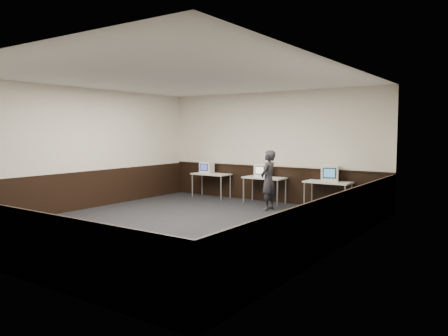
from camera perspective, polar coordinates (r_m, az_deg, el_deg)
The scene contains 18 objects.
floor at distance 9.73m, azimuth -5.28°, elevation -7.43°, with size 8.00×8.00×0.00m, color black.
ceiling at distance 9.57m, azimuth -5.43°, elevation 11.63°, with size 8.00×8.00×0.00m, color white.
back_wall at distance 12.84m, azimuth 6.22°, elevation 2.74°, with size 7.00×7.00×0.00m, color silver.
front_wall at distance 6.95m, azimuth -27.06°, elevation 0.47°, with size 7.00×7.00×0.00m, color silver.
left_wall at distance 12.07m, azimuth -18.20°, elevation 2.39°, with size 8.00×8.00×0.00m, color silver.
right_wall at distance 7.75m, azimuth 14.89°, elevation 1.24°, with size 8.00×8.00×0.00m, color silver.
wainscot_back at distance 12.91m, azimuth 6.13°, elevation -2.15°, with size 6.98×0.04×1.00m, color black.
wainscot_front at distance 7.12m, azimuth -26.57°, elevation -8.37°, with size 6.98×0.04×1.00m, color black.
wainscot_left at distance 12.15m, azimuth -18.00°, elevation -2.80°, with size 0.04×7.98×1.00m, color black.
wainscot_right at distance 7.90m, azimuth 14.58°, elevation -6.75°, with size 0.04×7.98×1.00m, color black.
wainscot_rail at distance 12.84m, azimuth 6.11°, elevation 0.15°, with size 6.98×0.06×0.04m, color black.
desk_left at distance 13.58m, azimuth -1.69°, elevation -1.01°, with size 1.20×0.60×0.75m.
desk_center at distance 12.56m, azimuth 5.31°, elevation -1.51°, with size 1.20×0.60×0.75m.
desk_right at distance 11.75m, azimuth 13.41°, elevation -2.06°, with size 1.20×0.60×0.75m.
emac_left at distance 13.67m, azimuth -2.26°, elevation 0.08°, with size 0.42×0.44×0.36m.
emac_center at distance 12.58m, azimuth 5.03°, elevation -0.31°, with size 0.42×0.44×0.38m.
emac_right at distance 11.74m, azimuth 13.67°, elevation -0.65°, with size 0.55×0.57×0.44m.
person at distance 11.46m, azimuth 5.80°, elevation -1.60°, with size 0.57×0.38×1.57m, color #27252B.
Camera 1 is at (6.12, -7.28, 2.07)m, focal length 35.00 mm.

